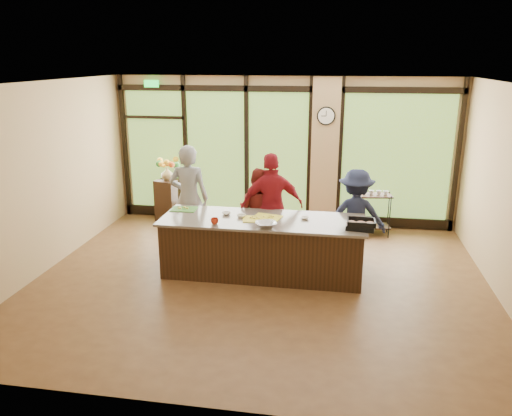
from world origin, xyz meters
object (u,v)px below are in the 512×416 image
(cook_right, at_px, (355,216))
(flower_stand, at_px, (169,200))
(roasting_pan, at_px, (361,226))
(bar_cart, at_px, (374,208))
(island_base, at_px, (263,247))
(cook_left, at_px, (189,198))

(cook_right, xyz_separation_m, flower_stand, (-3.84, 1.60, -0.36))
(cook_right, relative_size, roasting_pan, 3.93)
(cook_right, height_order, bar_cart, cook_right)
(cook_right, relative_size, bar_cart, 1.78)
(flower_stand, bearing_deg, roasting_pan, -19.45)
(island_base, xyz_separation_m, cook_left, (-1.45, 0.84, 0.51))
(bar_cart, bearing_deg, island_base, -138.71)
(flower_stand, xyz_separation_m, bar_cart, (4.24, -0.20, 0.09))
(cook_right, bearing_deg, flower_stand, -25.29)
(roasting_pan, distance_m, bar_cart, 2.47)
(cook_right, distance_m, bar_cart, 1.48)
(flower_stand, height_order, bar_cart, bar_cart)
(cook_left, bearing_deg, island_base, 147.53)
(cook_right, distance_m, flower_stand, 4.18)
(island_base, bearing_deg, bar_cart, 49.80)
(cook_right, bearing_deg, island_base, 25.86)
(roasting_pan, xyz_separation_m, flower_stand, (-3.89, 2.61, -0.52))
(cook_left, bearing_deg, cook_right, 176.55)
(roasting_pan, bearing_deg, bar_cart, 90.52)
(island_base, distance_m, cook_left, 1.75)
(cook_left, xyz_separation_m, flower_stand, (-0.94, 1.55, -0.51))
(cook_right, xyz_separation_m, roasting_pan, (0.05, -1.01, 0.16))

